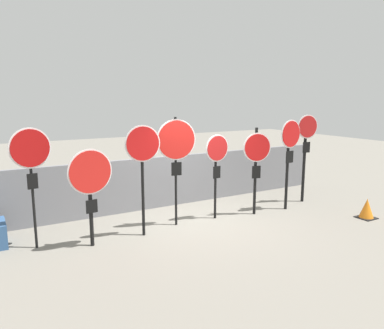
% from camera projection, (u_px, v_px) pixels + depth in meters
% --- Properties ---
extents(ground_plane, '(40.00, 40.00, 0.00)m').
position_uv_depth(ground_plane, '(199.00, 222.00, 9.17)').
color(ground_plane, gray).
extents(fence_back, '(10.45, 0.12, 1.41)m').
position_uv_depth(fence_back, '(168.00, 181.00, 10.49)').
color(fence_back, slate).
rests_on(fence_back, ground).
extents(stop_sign_0, '(0.79, 0.17, 2.45)m').
position_uv_depth(stop_sign_0, '(31.00, 157.00, 7.27)').
color(stop_sign_0, black).
rests_on(stop_sign_0, ground).
extents(stop_sign_1, '(0.91, 0.18, 2.03)m').
position_uv_depth(stop_sign_1, '(90.00, 179.00, 7.45)').
color(stop_sign_1, black).
rests_on(stop_sign_1, ground).
extents(stop_sign_2, '(0.79, 0.14, 2.45)m').
position_uv_depth(stop_sign_2, '(143.00, 154.00, 7.96)').
color(stop_sign_2, black).
rests_on(stop_sign_2, ground).
extents(stop_sign_3, '(0.94, 0.17, 2.58)m').
position_uv_depth(stop_sign_3, '(176.00, 146.00, 8.62)').
color(stop_sign_3, black).
rests_on(stop_sign_3, ground).
extents(stop_sign_4, '(0.67, 0.14, 2.13)m').
position_uv_depth(stop_sign_4, '(217.00, 158.00, 9.19)').
color(stop_sign_4, black).
rests_on(stop_sign_4, ground).
extents(stop_sign_5, '(0.73, 0.22, 2.27)m').
position_uv_depth(stop_sign_5, '(257.00, 157.00, 9.52)').
color(stop_sign_5, black).
rests_on(stop_sign_5, ground).
extents(stop_sign_6, '(0.75, 0.17, 2.44)m').
position_uv_depth(stop_sign_6, '(290.00, 146.00, 9.93)').
color(stop_sign_6, black).
rests_on(stop_sign_6, ground).
extents(stop_sign_7, '(0.67, 0.18, 2.54)m').
position_uv_depth(stop_sign_7, '(306.00, 143.00, 10.68)').
color(stop_sign_7, black).
rests_on(stop_sign_7, ground).
extents(traffic_cone_0, '(0.43, 0.43, 0.50)m').
position_uv_depth(traffic_cone_0, '(367.00, 209.00, 9.46)').
color(traffic_cone_0, black).
rests_on(traffic_cone_0, ground).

